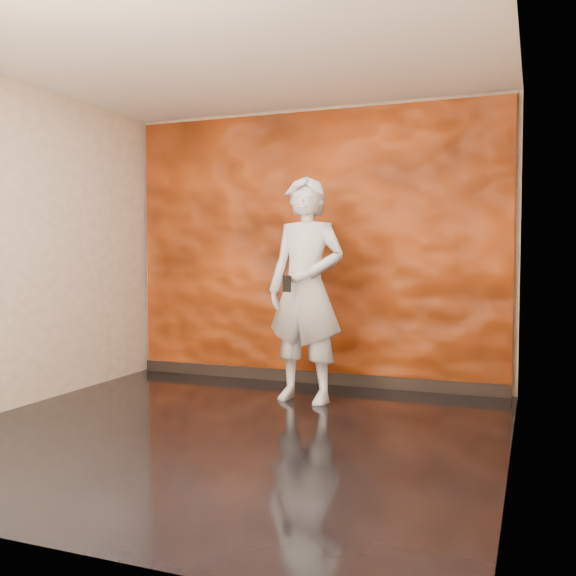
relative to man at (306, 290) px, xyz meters
The scene contains 5 objects.
room 1.23m from the man, 101.23° to the right, with size 4.02×4.02×2.81m.
feature_wall 0.93m from the man, 105.44° to the left, with size 3.90×0.06×2.75m, color #C74610.
baseboard 1.24m from the man, 106.20° to the left, with size 3.90×0.04×0.12m, color black.
man is the anchor object (origin of this frame).
phone 0.30m from the man, 103.55° to the right, with size 0.08×0.02×0.14m, color black.
Camera 1 is at (2.13, -4.23, 1.31)m, focal length 40.00 mm.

